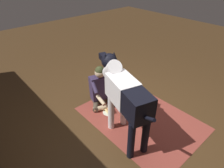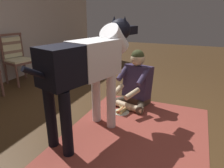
# 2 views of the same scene
# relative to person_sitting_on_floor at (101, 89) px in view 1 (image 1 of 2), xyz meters

# --- Properties ---
(ground_plane) EXTENTS (15.32, 15.32, 0.00)m
(ground_plane) POSITION_rel_person_sitting_on_floor_xyz_m (-0.85, -0.11, -0.35)
(ground_plane) COLOR #452E18
(area_rug) EXTENTS (2.21, 1.60, 0.01)m
(area_rug) POSITION_rel_person_sitting_on_floor_xyz_m (-0.89, -0.25, -0.35)
(area_rug) COLOR brown
(area_rug) RESTS_ON ground
(person_sitting_on_floor) EXTENTS (0.68, 0.59, 0.86)m
(person_sitting_on_floor) POSITION_rel_person_sitting_on_floor_xyz_m (0.00, 0.00, 0.00)
(person_sitting_on_floor) COLOR #4F4234
(person_sitting_on_floor) RESTS_ON ground
(large_dog) EXTENTS (1.61, 0.62, 1.33)m
(large_dog) POSITION_rel_person_sitting_on_floor_xyz_m (-0.93, 0.27, 0.50)
(large_dog) COLOR white
(large_dog) RESTS_ON ground
(hot_dog_on_plate) EXTENTS (0.23, 0.23, 0.06)m
(hot_dog_on_plate) POSITION_rel_person_sitting_on_floor_xyz_m (-0.35, 0.10, -0.33)
(hot_dog_on_plate) COLOR silver
(hot_dog_on_plate) RESTS_ON ground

